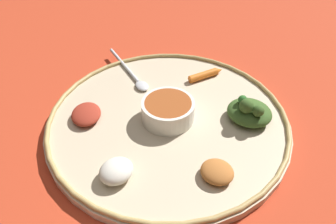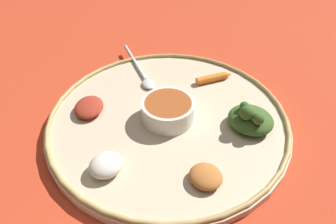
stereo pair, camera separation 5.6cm
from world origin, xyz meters
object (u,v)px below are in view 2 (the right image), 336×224
Objects in this scene: center_bowl at (168,110)px; greens_pile at (251,119)px; carrot_near_spoon at (214,78)px; spoon at (142,73)px.

center_bowl is 0.14m from greens_pile.
center_bowl is at bearing -104.73° from carrot_near_spoon.
spoon is 0.25m from greens_pile.
greens_pile reaches higher than carrot_near_spoon.
center_bowl is 1.02× the size of greens_pile.
greens_pile is 0.14m from carrot_near_spoon.
carrot_near_spoon is at bearing 133.48° from greens_pile.
center_bowl is at bearing -163.98° from greens_pile.
greens_pile reaches higher than center_bowl.
spoon is (-0.11, 0.10, -0.02)m from center_bowl.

